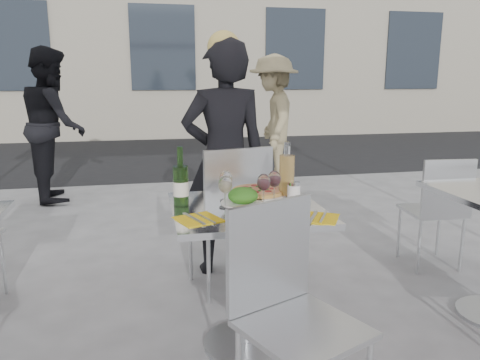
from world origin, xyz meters
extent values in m
plane|color=slate|center=(0.00, 0.00, 0.00)|extent=(80.00, 80.00, 0.00)
cube|color=black|center=(0.00, 6.50, 0.00)|extent=(24.00, 5.00, 0.00)
cylinder|color=#B7BABF|center=(0.00, 0.00, 0.01)|extent=(0.44, 0.44, 0.02)
cylinder|color=#B7BABF|center=(0.00, 0.00, 0.37)|extent=(0.07, 0.07, 0.72)
cube|color=silver|center=(0.00, 0.00, 0.73)|extent=(0.72, 0.72, 0.03)
cylinder|color=silver|center=(0.17, 0.94, 0.23)|extent=(0.02, 0.02, 0.47)
cylinder|color=silver|center=(-0.20, 0.87, 0.23)|extent=(0.02, 0.02, 0.47)
cylinder|color=silver|center=(0.24, 0.57, 0.23)|extent=(0.02, 0.02, 0.47)
cylinder|color=silver|center=(-0.12, 0.50, 0.23)|extent=(0.02, 0.02, 0.47)
cube|color=silver|center=(0.02, 0.72, 0.48)|extent=(0.51, 0.51, 0.03)
cube|color=silver|center=(0.07, 0.51, 0.73)|extent=(0.43, 0.11, 0.47)
cylinder|color=silver|center=(0.17, -0.41, 0.22)|extent=(0.02, 0.02, 0.44)
cube|color=silver|center=(0.08, -0.64, 0.45)|extent=(0.54, 0.54, 0.02)
cube|color=silver|center=(0.00, -0.46, 0.68)|extent=(0.38, 0.19, 0.44)
cylinder|color=silver|center=(-1.39, 0.89, 0.21)|extent=(0.02, 0.02, 0.42)
cylinder|color=silver|center=(1.74, 0.94, 0.20)|extent=(0.02, 0.02, 0.40)
cylinder|color=silver|center=(1.42, 0.97, 0.20)|extent=(0.02, 0.02, 0.40)
cylinder|color=silver|center=(1.71, 0.62, 0.20)|extent=(0.02, 0.02, 0.40)
cylinder|color=silver|center=(1.39, 0.65, 0.20)|extent=(0.02, 0.02, 0.40)
cube|color=silver|center=(1.56, 0.79, 0.41)|extent=(0.41, 0.41, 0.02)
cube|color=silver|center=(1.55, 0.61, 0.62)|extent=(0.37, 0.06, 0.40)
imported|color=black|center=(0.06, 1.00, 0.81)|extent=(0.60, 0.40, 1.62)
imported|color=black|center=(-1.47, 3.41, 0.85)|extent=(0.79, 0.93, 1.70)
imported|color=#93845F|center=(1.16, 3.66, 0.83)|extent=(0.79, 1.16, 1.66)
cylinder|color=tan|center=(0.04, -0.19, 0.76)|extent=(0.34, 0.34, 0.02)
cylinder|color=#CABD83|center=(0.04, -0.19, 0.77)|extent=(0.30, 0.30, 0.00)
cylinder|color=white|center=(0.11, 0.21, 0.76)|extent=(0.32, 0.32, 0.01)
cylinder|color=tan|center=(0.11, 0.21, 0.77)|extent=(0.28, 0.28, 0.02)
cylinder|color=#CABD83|center=(0.11, 0.21, 0.78)|extent=(0.25, 0.25, 0.00)
cylinder|color=white|center=(-0.01, 0.04, 0.76)|extent=(0.22, 0.22, 0.01)
ellipsoid|color=#205F17|center=(-0.01, 0.04, 0.80)|extent=(0.15, 0.15, 0.08)
sphere|color=#B21914|center=(0.03, 0.06, 0.81)|extent=(0.03, 0.03, 0.03)
cylinder|color=#29511E|center=(-0.31, 0.06, 0.85)|extent=(0.07, 0.07, 0.20)
cone|color=#29511E|center=(-0.31, 0.06, 0.95)|extent=(0.07, 0.07, 0.03)
cylinder|color=#29511E|center=(-0.31, 0.06, 0.99)|extent=(0.03, 0.03, 0.10)
cylinder|color=silver|center=(-0.31, 0.06, 0.84)|extent=(0.07, 0.08, 0.07)
cylinder|color=tan|center=(0.25, 0.15, 0.86)|extent=(0.08, 0.08, 0.22)
cylinder|color=white|center=(0.25, 0.15, 1.00)|extent=(0.03, 0.03, 0.08)
cylinder|color=white|center=(0.25, 0.02, 0.80)|extent=(0.06, 0.06, 0.09)
cylinder|color=silver|center=(0.25, 0.02, 0.85)|extent=(0.06, 0.06, 0.02)
cylinder|color=white|center=(-0.10, 0.00, 0.75)|extent=(0.06, 0.06, 0.00)
cylinder|color=white|center=(-0.10, 0.00, 0.80)|extent=(0.01, 0.01, 0.09)
ellipsoid|color=white|center=(-0.10, 0.00, 0.86)|extent=(0.07, 0.07, 0.08)
ellipsoid|color=beige|center=(-0.10, 0.00, 0.85)|extent=(0.05, 0.05, 0.05)
cylinder|color=white|center=(-0.08, 0.13, 0.75)|extent=(0.06, 0.06, 0.00)
cylinder|color=white|center=(-0.08, 0.13, 0.80)|extent=(0.01, 0.01, 0.09)
ellipsoid|color=white|center=(-0.08, 0.13, 0.86)|extent=(0.07, 0.07, 0.08)
ellipsoid|color=beige|center=(-0.08, 0.13, 0.85)|extent=(0.05, 0.05, 0.05)
cylinder|color=white|center=(0.09, 0.01, 0.75)|extent=(0.06, 0.06, 0.00)
cylinder|color=white|center=(0.09, 0.01, 0.80)|extent=(0.01, 0.01, 0.09)
ellipsoid|color=white|center=(0.09, 0.01, 0.86)|extent=(0.07, 0.07, 0.08)
ellipsoid|color=#420912|center=(0.09, 0.01, 0.85)|extent=(0.05, 0.05, 0.05)
cylinder|color=white|center=(0.16, 0.07, 0.75)|extent=(0.06, 0.06, 0.00)
cylinder|color=white|center=(0.16, 0.07, 0.80)|extent=(0.01, 0.01, 0.09)
ellipsoid|color=white|center=(0.16, 0.07, 0.86)|extent=(0.07, 0.07, 0.08)
ellipsoid|color=#420912|center=(0.16, 0.07, 0.85)|extent=(0.05, 0.05, 0.05)
cube|color=yellow|center=(-0.25, -0.17, 0.75)|extent=(0.23, 0.23, 0.00)
cube|color=#B7BABF|center=(-0.27, -0.17, 0.76)|extent=(0.08, 0.19, 0.00)
cube|color=#B7BABF|center=(-0.22, -0.17, 0.76)|extent=(0.07, 0.17, 0.00)
cube|color=yellow|center=(0.27, -0.25, 0.75)|extent=(0.25, 0.25, 0.00)
cube|color=#B7BABF|center=(0.25, -0.25, 0.76)|extent=(0.11, 0.18, 0.00)
cube|color=#B7BABF|center=(0.30, -0.25, 0.76)|extent=(0.10, 0.16, 0.00)
camera|label=1|loc=(-0.47, -2.15, 1.36)|focal=35.00mm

